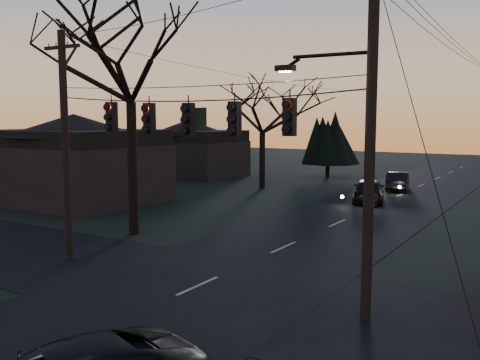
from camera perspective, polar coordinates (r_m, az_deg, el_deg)
The scene contains 13 objects.
main_road at distance 25.93m, azimuth 8.72°, elevation -5.32°, with size 8.00×120.00×0.02m, color black.
cross_road at distance 17.46m, azimuth -4.51°, elevation -11.22°, with size 60.00×7.00×0.02m, color black.
utility_pole_right at distance 15.06m, azimuth 13.20°, elevation -14.38°, with size 5.00×0.30×10.00m, color black, non-canonical shape.
utility_pole_left at distance 21.43m, azimuth -17.70°, elevation -8.15°, with size 1.80×0.30×8.50m, color black, non-canonical shape.
utility_pole_far_l at distance 52.14m, azimuth 13.86°, elevation 0.57°, with size 0.30×0.30×8.00m, color black, non-canonical shape.
span_signal_assembly at distance 16.76m, azimuth -5.34°, elevation 6.57°, with size 11.50×0.44×1.47m.
bare_tree_left at distance 24.94m, azimuth -11.68°, elevation 13.69°, with size 8.79×8.79×12.11m.
bare_tree_dist at distance 40.21m, azimuth 2.41°, elevation 7.46°, with size 6.46×6.46×8.48m.
evergreen_dist at distance 48.92m, azimuth 9.38°, elevation 4.33°, with size 3.90×3.90×5.69m.
house_left_near at distance 35.70m, azimuth -17.19°, elevation 2.26°, with size 10.00×8.00×5.60m.
house_left_far at distance 49.49m, azimuth -5.43°, elevation 3.44°, with size 9.00×7.00×5.20m.
sedan_oncoming_a at distance 34.68m, azimuth 13.56°, elevation -1.10°, with size 1.85×4.60×1.57m, color black.
sedan_oncoming_b at distance 41.04m, azimuth 16.48°, elevation -0.14°, with size 1.46×4.19×1.38m, color black.
Camera 1 is at (9.86, -3.38, 5.37)m, focal length 40.00 mm.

